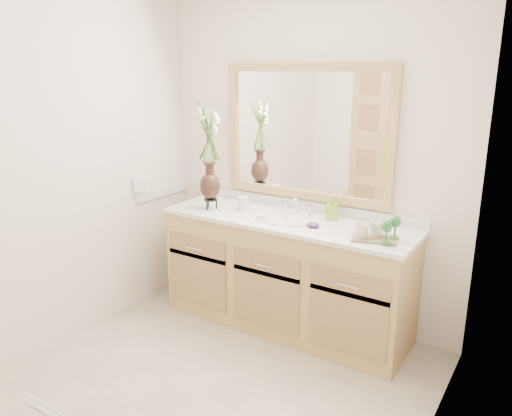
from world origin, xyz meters
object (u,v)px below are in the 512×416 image
Objects in this scene: flower_vase at (209,143)px; tray at (374,239)px; soap_bottle at (332,209)px; tumbler at (243,203)px.

flower_vase is 2.72× the size of tray.
tray is (0.40, -0.25, -0.07)m from soap_bottle.
tray is (1.06, -0.12, -0.04)m from tumbler.
tumbler is 0.66× the size of soap_bottle.
tumbler is at bearing -178.25° from soap_bottle.
tumbler is at bearing 25.26° from flower_vase.
tumbler is 0.67m from soap_bottle.
flower_vase is 1.38m from tray.
flower_vase is 0.51m from tumbler.
tray is (1.29, -0.01, -0.49)m from flower_vase.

